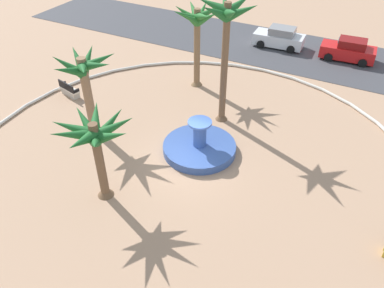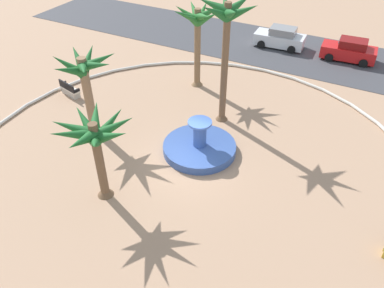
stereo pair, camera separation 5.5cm
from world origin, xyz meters
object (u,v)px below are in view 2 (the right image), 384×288
palm_tree_mid_plaza (94,137)px  bench_north (70,91)px  fountain (199,147)px  palm_tree_by_curb (85,76)px  palm_tree_far_side (227,30)px  palm_tree_near_fountain (197,25)px  parked_car_second (349,51)px  parked_car_leftmost (280,38)px

palm_tree_mid_plaza → bench_north: (-7.81, 6.27, -3.01)m
fountain → palm_tree_by_curb: palm_tree_by_curb is taller
fountain → palm_tree_by_curb: 7.08m
palm_tree_far_side → bench_north: (-9.99, -2.13, -5.18)m
palm_tree_near_fountain → bench_north: palm_tree_near_fountain is taller
fountain → bench_north: bearing=172.8°
bench_north → palm_tree_by_curb: bearing=-30.8°
palm_tree_by_curb → palm_tree_far_side: 7.76m
palm_tree_far_side → palm_tree_by_curb: bearing=-142.8°
palm_tree_near_fountain → parked_car_second: 12.79m
fountain → parked_car_leftmost: fountain is taller
palm_tree_near_fountain → palm_tree_far_side: size_ratio=0.76×
fountain → parked_car_second: size_ratio=0.95×
fountain → palm_tree_near_fountain: size_ratio=0.71×
palm_tree_near_fountain → bench_north: 9.34m
palm_tree_far_side → fountain: bearing=-85.8°
palm_tree_mid_plaza → parked_car_leftmost: 20.61m
fountain → palm_tree_mid_plaza: 6.33m
palm_tree_far_side → bench_north: palm_tree_far_side is taller
palm_tree_near_fountain → palm_tree_by_curb: (-2.70, -7.59, -0.73)m
palm_tree_far_side → parked_car_leftmost: palm_tree_far_side is taller
parked_car_leftmost → parked_car_second: (5.42, 0.08, 0.00)m
palm_tree_far_side → parked_car_leftmost: size_ratio=1.77×
fountain → parked_car_leftmost: 15.39m
bench_north → parked_car_second: (15.16, 14.16, 0.43)m
fountain → palm_tree_mid_plaza: bearing=-116.1°
fountain → palm_tree_near_fountain: (-3.52, 6.48, 3.94)m
fountain → parked_car_second: fountain is taller
bench_north → parked_car_leftmost: (9.74, 14.08, 0.43)m
palm_tree_far_side → parked_car_leftmost: (-0.26, 11.95, -4.74)m
palm_tree_far_side → parked_car_second: bearing=66.8°
parked_car_second → palm_tree_near_fountain: bearing=-133.2°
parked_car_leftmost → parked_car_second: same height
fountain → palm_tree_near_fountain: palm_tree_near_fountain is taller
palm_tree_near_fountain → palm_tree_by_curb: 8.09m
palm_tree_by_curb → bench_north: size_ratio=2.87×
fountain → palm_tree_by_curb: size_ratio=0.81×
palm_tree_near_fountain → parked_car_second: palm_tree_near_fountain is taller
parked_car_second → palm_tree_far_side: bearing=-113.2°
palm_tree_near_fountain → palm_tree_mid_plaza: palm_tree_near_fountain is taller
palm_tree_by_curb → palm_tree_mid_plaza: palm_tree_by_curb is taller
palm_tree_near_fountain → palm_tree_by_curb: size_ratio=1.15×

